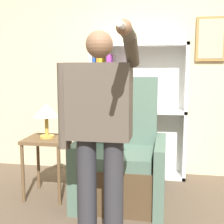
% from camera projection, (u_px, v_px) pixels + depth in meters
% --- Properties ---
extents(wall_back, '(8.00, 0.11, 2.80)m').
position_uv_depth(wall_back, '(146.00, 67.00, 4.04)').
color(wall_back, beige).
rests_on(wall_back, ground_plane).
extents(bookcase, '(1.21, 0.28, 1.69)m').
position_uv_depth(bookcase, '(127.00, 113.00, 4.01)').
color(bookcase, white).
rests_on(bookcase, ground_plane).
extents(armchair, '(0.90, 0.82, 1.29)m').
position_uv_depth(armchair, '(122.00, 163.00, 3.27)').
color(armchair, '#4C3823').
rests_on(armchair, ground_plane).
extents(person_standing, '(0.61, 0.78, 1.66)m').
position_uv_depth(person_standing, '(99.00, 127.00, 2.30)').
color(person_standing, '#2D2D33').
rests_on(person_standing, ground_plane).
extents(side_table, '(0.45, 0.45, 0.65)m').
position_uv_depth(side_table, '(47.00, 148.00, 3.35)').
color(side_table, brown).
rests_on(side_table, ground_plane).
extents(table_lamp, '(0.30, 0.30, 0.37)m').
position_uv_depth(table_lamp, '(46.00, 111.00, 3.29)').
color(table_lamp, gold).
rests_on(table_lamp, side_table).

